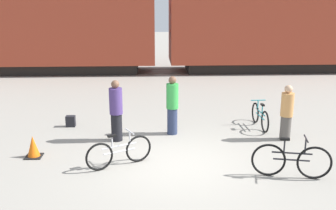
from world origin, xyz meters
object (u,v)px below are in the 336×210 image
bicycle_black (291,160)px  traffic_cone (33,147)px  person_in_tan (287,113)px  person_in_purple (116,111)px  freight_train (162,15)px  backpack (71,121)px  bicycle_silver (119,152)px  person_in_green (172,105)px  bicycle_teal (260,116)px

bicycle_black → traffic_cone: (-6.00, 1.44, -0.14)m
person_in_tan → person_in_purple: 4.71m
freight_train → person_in_purple: freight_train is taller
freight_train → backpack: 10.49m
person_in_tan → traffic_cone: (-6.70, -0.97, -0.52)m
bicycle_silver → person_in_tan: (4.50, 1.62, 0.42)m
traffic_cone → backpack: bearing=79.5°
bicycle_black → person_in_green: size_ratio=0.99×
bicycle_silver → person_in_purple: size_ratio=0.87×
person_in_green → traffic_cone: bearing=-18.2°
person_in_tan → traffic_cone: person_in_tan is taller
bicycle_black → backpack: 6.77m
bicycle_silver → backpack: (-1.74, 3.08, -0.19)m
bicycle_silver → person_in_green: size_ratio=0.87×
person_in_tan → backpack: (-6.24, 1.46, -0.61)m
traffic_cone → person_in_tan: bearing=8.2°
person_in_green → backpack: bearing=-57.4°
bicycle_silver → bicycle_teal: (4.09, 2.74, -0.01)m
freight_train → backpack: bearing=-108.2°
traffic_cone → bicycle_teal: bearing=18.4°
person_in_tan → person_in_purple: bearing=35.8°
freight_train → bicycle_black: (2.41, -13.46, -2.62)m
bicycle_silver → bicycle_black: bearing=-11.7°
bicycle_silver → person_in_tan: 4.81m
freight_train → person_in_tan: (3.10, -11.05, -2.24)m
person_in_green → backpack: size_ratio=5.05×
bicycle_black → person_in_tan: (0.69, 2.41, 0.38)m
bicycle_silver → traffic_cone: (-2.19, 0.65, -0.10)m
bicycle_teal → freight_train: bearing=105.1°
person_in_purple → person_in_green: 1.65m
bicycle_teal → person_in_tan: bearing=-69.9°
bicycle_teal → backpack: (-5.83, 0.34, -0.18)m
bicycle_silver → bicycle_teal: size_ratio=0.92×
person_in_tan → backpack: 6.44m
person_in_tan → person_in_green: bearing=26.1°
bicycle_silver → person_in_tan: size_ratio=0.96×
bicycle_teal → person_in_tan: size_ratio=1.04×
traffic_cone → bicycle_black: bearing=-13.5°
freight_train → bicycle_black: 13.92m
bicycle_silver → bicycle_teal: bicycle_silver is taller
person_in_purple → traffic_cone: (-1.99, -1.11, -0.60)m
bicycle_black → person_in_green: 3.93m
bicycle_silver → backpack: 3.54m
bicycle_teal → person_in_green: bearing=-169.8°
bicycle_silver → bicycle_teal: 4.93m
bicycle_silver → traffic_cone: bicycle_silver is taller
bicycle_teal → bicycle_black: 3.54m
person_in_purple → backpack: (-1.53, 1.32, -0.69)m
bicycle_teal → person_in_green: 2.82m
backpack → bicycle_black: bearing=-34.9°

